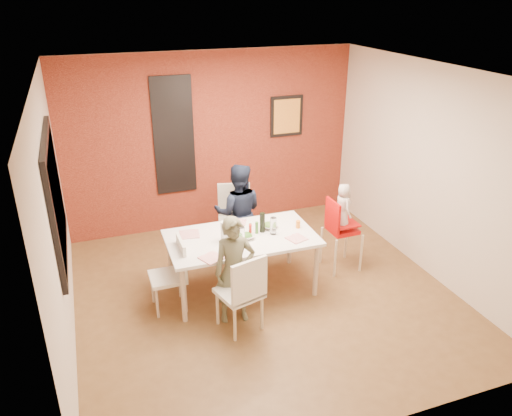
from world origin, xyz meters
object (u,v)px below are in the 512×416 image
object	(u,v)px
chair_far	(235,215)
high_chair	(340,228)
chair_left	(174,270)
child_far	(238,213)
dining_table	(241,241)
toddler	(343,207)
child_near	(235,271)
wine_bottle	(262,223)
paper_towel_roll	(225,231)
chair_near	(243,290)

from	to	relation	value
chair_far	high_chair	distance (m)	1.50
chair_left	child_far	bearing A→B (deg)	128.50
dining_table	toddler	distance (m)	1.44
toddler	chair_left	bearing A→B (deg)	93.10
chair_left	child_near	world-z (taller)	child_near
chair_left	wine_bottle	distance (m)	1.21
child_near	paper_towel_roll	world-z (taller)	child_near
chair_near	child_far	bearing A→B (deg)	-121.50
chair_near	high_chair	size ratio (longest dim) A/B	0.94
paper_towel_roll	high_chair	bearing A→B (deg)	3.46
toddler	child_far	bearing A→B (deg)	58.71
chair_left	child_near	distance (m)	0.78
chair_near	paper_towel_roll	size ratio (longest dim) A/B	3.87
chair_left	high_chair	distance (m)	2.26
dining_table	child_near	bearing A→B (deg)	-115.50
dining_table	child_far	bearing A→B (deg)	74.51
dining_table	chair_near	bearing A→B (deg)	-106.89
dining_table	toddler	world-z (taller)	toddler
dining_table	chair_near	world-z (taller)	chair_near
child_near	child_far	xyz separation A→B (m)	(0.48, 1.34, 0.06)
child_near	wine_bottle	xyz separation A→B (m)	(0.55, 0.59, 0.24)
chair_near	chair_far	bearing A→B (deg)	-120.04
child_near	dining_table	bearing A→B (deg)	71.13
toddler	high_chair	bearing A→B (deg)	91.77
high_chair	paper_towel_roll	xyz separation A→B (m)	(-1.60, -0.10, 0.27)
chair_far	child_far	bearing A→B (deg)	-81.08
chair_left	child_near	size ratio (longest dim) A/B	0.69
dining_table	toddler	size ratio (longest dim) A/B	2.91
chair_near	child_near	world-z (taller)	child_near
dining_table	chair_near	size ratio (longest dim) A/B	1.92
paper_towel_roll	chair_far	bearing A→B (deg)	67.06
child_far	toddler	distance (m)	1.41
child_far	wine_bottle	size ratio (longest dim) A/B	5.50
chair_near	chair_left	bearing A→B (deg)	-64.68
chair_far	child_near	distance (m)	1.66
dining_table	chair_left	bearing A→B (deg)	-175.13
chair_far	high_chair	bearing A→B (deg)	-26.04
child_near	toddler	world-z (taller)	child_near
child_far	high_chair	bearing A→B (deg)	167.59
high_chair	dining_table	bearing A→B (deg)	91.56
high_chair	chair_left	bearing A→B (deg)	92.32
wine_bottle	paper_towel_roll	size ratio (longest dim) A/B	1.04
high_chair	child_near	xyz separation A→B (m)	(-1.65, -0.62, 0.03)
chair_left	high_chair	bearing A→B (deg)	93.58
child_near	paper_towel_roll	distance (m)	0.58
chair_far	paper_towel_roll	xyz separation A→B (m)	(-0.45, -1.06, 0.32)
chair_near	chair_left	world-z (taller)	chair_near
chair_far	child_near	size ratio (longest dim) A/B	0.77
child_far	toddler	xyz separation A→B (m)	(1.20, -0.71, 0.21)
child_far	child_near	bearing A→B (deg)	89.21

